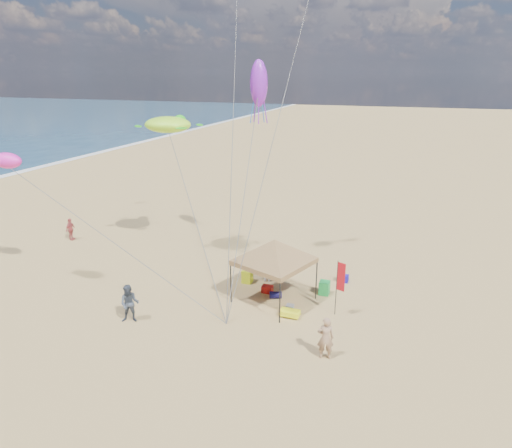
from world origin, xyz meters
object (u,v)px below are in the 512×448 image
object	(u,v)px
cooler_blue	(343,278)
beach_cart	(290,313)
chair_green	(324,288)
person_near_a	(325,338)
canopy_tent	(274,242)
cooler_red	(267,289)
person_near_c	(267,265)
feather_flag	(340,280)
person_near_b	(130,304)
chair_yellow	(247,276)
person_far_a	(70,229)

from	to	relation	value
cooler_blue	beach_cart	xyz separation A→B (m)	(-1.70, -4.50, 0.01)
chair_green	beach_cart	distance (m)	2.93
chair_green	person_near_a	bearing A→B (deg)	-78.30
canopy_tent	cooler_blue	xyz separation A→B (m)	(2.87, 3.25, -2.88)
cooler_red	person_near_c	distance (m)	1.55
feather_flag	person_near_b	distance (m)	9.46
feather_flag	cooler_red	xyz separation A→B (m)	(-3.77, 1.06, -1.63)
beach_cart	person_near_b	bearing A→B (deg)	-157.10
chair_yellow	person_near_c	xyz separation A→B (m)	(0.95, 0.53, 0.58)
cooler_blue	person_near_c	bearing A→B (deg)	-161.53
feather_flag	person_near_c	bearing A→B (deg)	150.85
feather_flag	chair_green	distance (m)	2.59
chair_yellow	person_far_a	bearing A→B (deg)	171.45
person_near_a	person_near_b	xyz separation A→B (m)	(-8.75, -0.27, 0.00)
feather_flag	person_near_b	world-z (taller)	feather_flag
canopy_tent	beach_cart	size ratio (longest dim) A/B	6.24
canopy_tent	cooler_blue	size ratio (longest dim) A/B	10.41
canopy_tent	feather_flag	distance (m)	3.48
cooler_red	person_far_a	world-z (taller)	person_far_a
canopy_tent	person_near_c	bearing A→B (deg)	116.70
person_far_a	person_near_a	bearing A→B (deg)	-117.45
person_near_c	person_near_a	bearing A→B (deg)	115.69
feather_flag	canopy_tent	bearing A→B (deg)	173.16
canopy_tent	person_near_b	size ratio (longest dim) A/B	3.15
cooler_blue	person_near_c	xyz separation A→B (m)	(-3.86, -1.29, 0.74)
canopy_tent	person_near_c	size ratio (longest dim) A/B	3.02
canopy_tent	beach_cart	world-z (taller)	canopy_tent
feather_flag	chair_yellow	xyz separation A→B (m)	(-5.16, 1.82, -1.47)
feather_flag	beach_cart	xyz separation A→B (m)	(-2.05, -0.86, -1.62)
feather_flag	person_near_a	world-z (taller)	feather_flag
cooler_blue	person_near_a	size ratio (longest dim) A/B	0.30
person_near_c	person_near_b	bearing A→B (deg)	42.35
person_near_c	person_far_a	world-z (taller)	person_near_c
chair_yellow	person_near_c	world-z (taller)	person_near_c
beach_cart	chair_yellow	bearing A→B (deg)	139.20
person_near_c	person_far_a	distance (m)	14.40
canopy_tent	chair_yellow	distance (m)	3.63
chair_green	person_near_b	world-z (taller)	person_near_b
feather_flag	cooler_red	world-z (taller)	feather_flag
chair_green	person_near_c	bearing A→B (deg)	171.59
beach_cart	person_far_a	bearing A→B (deg)	164.10
canopy_tent	cooler_red	size ratio (longest dim) A/B	10.41
canopy_tent	beach_cart	xyz separation A→B (m)	(1.17, -1.25, -2.87)
person_near_a	cooler_red	bearing A→B (deg)	-66.10
chair_green	chair_yellow	world-z (taller)	same
cooler_blue	person_near_c	distance (m)	4.14
person_near_c	beach_cart	bearing A→B (deg)	112.90
cooler_blue	person_near_b	size ratio (longest dim) A/B	0.30
person_near_b	person_far_a	distance (m)	12.38
canopy_tent	person_near_b	distance (m)	7.13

